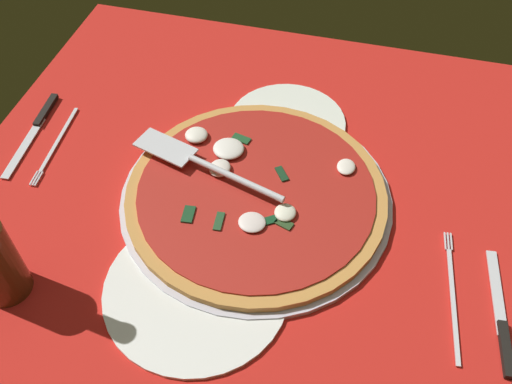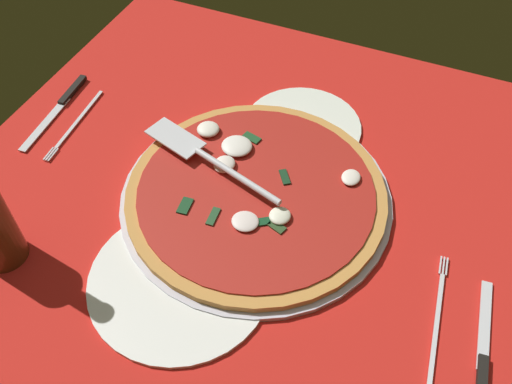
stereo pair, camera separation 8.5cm
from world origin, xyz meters
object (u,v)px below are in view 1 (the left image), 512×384
object	(u,v)px
dinner_plate_left	(287,123)
place_setting_far	(477,309)
pizza_server	(204,164)
dinner_plate_right	(197,289)
place_setting_near	(46,137)
pizza	(255,192)

from	to	relation	value
dinner_plate_left	place_setting_far	bearing A→B (deg)	48.02
dinner_plate_left	pizza_server	xyz separation A→B (cm)	(16.31, -9.67, 3.87)
dinner_plate_right	place_setting_far	world-z (taller)	place_setting_far
place_setting_near	place_setting_far	distance (cm)	72.83
dinner_plate_left	pizza	bearing A→B (deg)	-3.50
pizza	place_setting_far	xyz separation A→B (cm)	(11.01, 33.18, -1.65)
dinner_plate_right	place_setting_near	bearing A→B (deg)	-122.42
place_setting_far	dinner_plate_left	bearing A→B (deg)	42.33
pizza_server	place_setting_near	size ratio (longest dim) A/B	1.26
dinner_plate_left	pizza	size ratio (longest dim) A/B	0.51
dinner_plate_right	pizza	xyz separation A→B (cm)	(-17.52, 3.69, 1.50)
dinner_plate_right	dinner_plate_left	bearing A→B (deg)	172.30
pizza_server	pizza	bearing A→B (deg)	-173.64
dinner_plate_right	place_setting_near	world-z (taller)	place_setting_near
pizza	place_setting_near	world-z (taller)	pizza
pizza_server	place_setting_near	bearing A→B (deg)	11.31
pizza	pizza_server	world-z (taller)	pizza_server
pizza_server	place_setting_far	xyz separation A→B (cm)	(12.56, 41.76, -4.02)
dinner_plate_left	place_setting_near	size ratio (longest dim) A/B	0.98
pizza	place_setting_far	distance (cm)	35.00
dinner_plate_right	place_setting_far	size ratio (longest dim) A/B	1.18
pizza	place_setting_near	xyz separation A→B (cm)	(-4.29, -38.02, -1.64)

